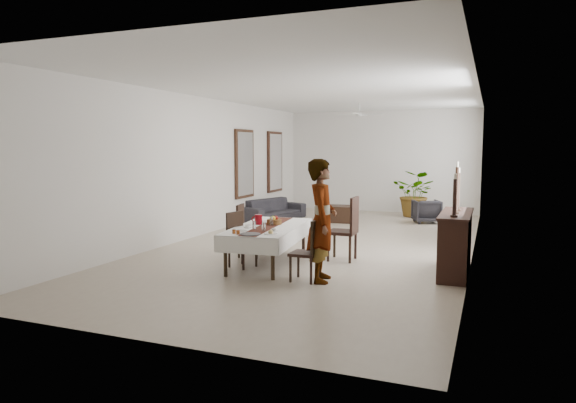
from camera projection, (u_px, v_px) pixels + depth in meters
The scene contains 87 objects.
floor at pixel (323, 243), 10.94m from camera, with size 6.00×12.00×0.00m, color #B1A28C.
ceiling at pixel (325, 91), 10.60m from camera, with size 6.00×12.00×0.02m, color white.
wall_back at pixel (381, 161), 16.32m from camera, with size 6.00×0.02×3.20m, color silver.
wall_front at pixel (145, 191), 5.23m from camera, with size 6.00×0.02×3.20m, color silver.
wall_left at pixel (200, 167), 11.87m from camera, with size 0.02×12.00×3.20m, color silver.
wall_right at pixel (476, 171), 9.67m from camera, with size 0.02×12.00×3.20m, color silver.
dining_table_top at pixel (268, 228), 8.94m from camera, with size 0.89×2.13×0.04m, color black.
table_leg_fl at pixel (225, 257), 8.10m from camera, with size 0.06×0.06×0.62m, color black.
table_leg_fr at pixel (273, 260), 7.90m from camera, with size 0.06×0.06×0.62m, color black.
table_leg_bl at pixel (265, 236), 10.05m from camera, with size 0.06×0.06×0.62m, color black.
table_leg_br at pixel (303, 238), 9.84m from camera, with size 0.06×0.06×0.62m, color black.
tablecloth_top at pixel (268, 226), 8.93m from camera, with size 1.05×2.29×0.01m, color white.
tablecloth_drape_left at pixel (240, 232), 9.08m from camera, with size 0.01×2.29×0.27m, color silver.
tablecloth_drape_right at pixel (297, 235), 8.81m from camera, with size 0.01×2.29×0.27m, color white.
tablecloth_drape_near at pixel (246, 246), 7.85m from camera, with size 1.05×0.01×0.27m, color white.
tablecloth_drape_far at pixel (286, 224), 10.04m from camera, with size 1.05×0.01×0.27m, color white.
table_runner at pixel (268, 226), 8.93m from camera, with size 0.31×2.22×0.00m, color #582419.
red_pitcher at pixel (258, 219), 9.11m from camera, with size 0.13×0.13×0.18m, color maroon.
pitcher_handle at pixel (254, 219), 9.13m from camera, with size 0.11×0.11×0.02m, color maroon.
wine_glass_near at pixel (264, 227), 8.34m from camera, with size 0.06×0.06×0.15m, color silver.
wine_glass_mid at pixel (254, 226), 8.48m from camera, with size 0.06×0.06×0.15m, color white.
wine_glass_far at pixel (271, 221), 8.96m from camera, with size 0.06×0.06×0.15m, color white.
teacup_right at pixel (274, 230), 8.35m from camera, with size 0.08×0.08×0.05m, color silver.
saucer_right at pixel (274, 231), 8.35m from camera, with size 0.13×0.13×0.01m, color white.
teacup_left at pixel (248, 226), 8.70m from camera, with size 0.08×0.08×0.05m, color white.
saucer_left at pixel (248, 228), 8.70m from camera, with size 0.13×0.13×0.01m, color silver.
plate_near_right at pixel (271, 234), 8.09m from camera, with size 0.21×0.21×0.01m, color white.
bread_near_right at pixel (271, 232), 8.09m from camera, with size 0.08×0.08×0.08m, color #DEBD6C.
plate_near_left at pixel (240, 231), 8.36m from camera, with size 0.21×0.21×0.01m, color silver.
plate_far_left at pixel (261, 221), 9.48m from camera, with size 0.21×0.21×0.01m, color silver.
serving_tray at pixel (250, 234), 8.04m from camera, with size 0.32×0.32×0.02m, color #414246.
jam_jar_a at pixel (238, 232), 8.06m from camera, with size 0.06×0.06×0.07m, color #974115.
jam_jar_b at pixel (234, 232), 8.13m from camera, with size 0.06×0.06×0.07m, color brown.
fruit_basket at pixel (274, 222), 9.13m from camera, with size 0.27×0.27×0.09m, color brown.
fruit_red at pixel (276, 218), 9.13m from camera, with size 0.08×0.08×0.08m, color maroon.
fruit_green at pixel (273, 218), 9.16m from camera, with size 0.07×0.07×0.07m, color olive.
fruit_yellow at pixel (274, 218), 9.08m from camera, with size 0.07×0.07×0.07m, color yellow.
chair_right_near_seat at pixel (305, 254), 7.84m from camera, with size 0.40×0.40×0.05m, color black.
chair_right_near_leg_fl at pixel (311, 271), 7.64m from camera, with size 0.04×0.04×0.40m, color black.
chair_right_near_leg_fr at pixel (318, 267), 7.95m from camera, with size 0.04×0.04×0.40m, color black.
chair_right_near_leg_bl at pixel (290, 269), 7.77m from camera, with size 0.04×0.04×0.40m, color black.
chair_right_near_leg_br at pixel (298, 265), 8.07m from camera, with size 0.04×0.04×0.40m, color black.
chair_right_near_back at pixel (316, 237), 7.74m from camera, with size 0.40×0.04×0.51m, color black.
chair_right_far_seat at pixel (342, 232), 9.28m from camera, with size 0.49×0.49×0.06m, color black.
chair_right_far_leg_fl at pixel (350, 250), 9.05m from camera, with size 0.05×0.05×0.49m, color black.
chair_right_far_leg_fr at pixel (355, 246), 9.42m from camera, with size 0.05×0.05×0.49m, color black.
chair_right_far_leg_bl at pixel (328, 248), 9.19m from camera, with size 0.05×0.05×0.49m, color black.
chair_right_far_leg_br at pixel (334, 244), 9.56m from camera, with size 0.05×0.05×0.49m, color black.
chair_right_far_back at pixel (354, 214), 9.16m from camera, with size 0.49×0.04×0.62m, color black.
chair_left_near_seat at pixel (243, 243), 8.75m from camera, with size 0.40×0.40×0.05m, color black.
chair_left_near_leg_fl at pixel (242, 253), 9.00m from camera, with size 0.04×0.04×0.39m, color black.
chair_left_near_leg_fr at pixel (229, 256), 8.74m from camera, with size 0.04×0.04×0.39m, color black.
chair_left_near_leg_bl at pixel (256, 255), 8.80m from camera, with size 0.04×0.04×0.39m, color black.
chair_left_near_leg_br at pixel (243, 259), 8.54m from camera, with size 0.04×0.04×0.39m, color black.
chair_left_near_back at pixel (235, 226), 8.83m from camera, with size 0.40×0.04×0.51m, color black.
chair_left_far_seat at pixel (250, 234), 9.60m from camera, with size 0.41×0.41×0.05m, color black.
chair_left_far_leg_fl at pixel (244, 244), 9.82m from camera, with size 0.04×0.04×0.41m, color black.
chair_left_far_leg_fr at pixel (239, 247), 9.49m from camera, with size 0.04×0.04×0.41m, color black.
chair_left_far_leg_bl at pixel (261, 244), 9.76m from camera, with size 0.04×0.04×0.41m, color black.
chair_left_far_leg_br at pixel (257, 248), 9.43m from camera, with size 0.04×0.04×0.41m, color black.
chair_left_far_back at pixel (240, 218), 9.61m from camera, with size 0.41×0.04×0.53m, color black.
woman at pixel (322, 221), 7.77m from camera, with size 0.68×0.45×1.87m, color gray.
sideboard_body at pixel (455, 244), 8.27m from camera, with size 0.43×1.61×0.97m, color black.
sideboard_top at pixel (456, 213), 8.22m from camera, with size 0.47×1.68×0.03m, color black.
candlestick_near_base at pixel (454, 216), 7.67m from camera, with size 0.11×0.11×0.03m, color black.
candlestick_near_shaft at pixel (455, 197), 7.64m from camera, with size 0.05×0.05×0.54m, color black.
candlestick_near_candle at pixel (455, 176), 7.61m from camera, with size 0.04×0.04×0.09m, color beige.
candlestick_mid_base at pixel (456, 213), 8.07m from camera, with size 0.11×0.11×0.03m, color black.
candlestick_mid_shaft at pixel (457, 190), 8.03m from camera, with size 0.05×0.05×0.70m, color black.
candlestick_mid_candle at pixel (458, 164), 7.99m from camera, with size 0.04×0.04×0.09m, color beige.
candlestick_far_base at pixel (458, 210), 8.46m from camera, with size 0.11×0.11×0.03m, color black.
candlestick_far_shaft at pixel (458, 191), 8.43m from camera, with size 0.05×0.05×0.59m, color black.
candlestick_far_candle at pixel (459, 170), 8.40m from camera, with size 0.04×0.04×0.09m, color silver.
sofa at pixel (273, 209), 14.52m from camera, with size 2.02×0.79×0.59m, color #2C292F.
armchair at pixel (426, 211), 13.93m from camera, with size 0.67×0.69×0.63m, color #262428.
coffee_table at pixel (335, 214), 14.16m from camera, with size 1.00×0.67×0.45m, color black.
potted_plant at pixel (416, 194), 15.10m from camera, with size 1.23×1.07×1.37m, color #2D5120.
mirror_frame_near at pixel (244, 164), 13.89m from camera, with size 0.06×1.05×1.85m, color black.
mirror_glass_near at pixel (246, 164), 13.88m from camera, with size 0.01×0.90×1.70m, color silver.
mirror_frame_far at pixel (275, 162), 15.83m from camera, with size 0.06×1.05×1.85m, color black.
mirror_glass_far at pixel (276, 162), 15.82m from camera, with size 0.01×0.90×1.70m, color white.
fan_rod at pixel (359, 107), 13.39m from camera, with size 0.04×0.04×0.20m, color white.
fan_hub at pixel (359, 114), 13.41m from camera, with size 0.16×0.16×0.08m, color silver.
fan_blade_n at pixel (362, 115), 13.73m from camera, with size 0.10×0.55×0.01m, color silver.
fan_blade_s at pixel (356, 114), 13.09m from camera, with size 0.10×0.55×0.01m, color white.
fan_blade_e at pixel (372, 114), 13.28m from camera, with size 0.55×0.10×0.01m, color silver.
fan_blade_w at pixel (346, 115), 13.54m from camera, with size 0.55×0.10×0.01m, color silver.
Camera 1 is at (3.27, -10.31, 2.04)m, focal length 32.00 mm.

